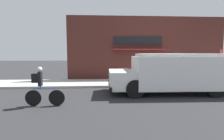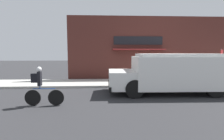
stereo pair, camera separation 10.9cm
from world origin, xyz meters
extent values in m
plane|color=#2B2B2D|center=(0.00, 0.00, 0.00)|extent=(70.00, 70.00, 0.00)
cube|color=#ADAAA3|center=(0.00, 1.35, 0.07)|extent=(28.00, 2.69, 0.13)
cube|color=#4C231E|center=(0.00, 3.13, 2.44)|extent=(12.27, 0.18, 4.88)
cube|color=black|center=(-0.76, 3.02, 3.03)|extent=(3.77, 0.05, 0.63)
cube|color=maroon|center=(-0.76, 2.73, 2.35)|extent=(3.96, 0.62, 0.10)
cube|color=white|center=(0.61, -1.50, 1.11)|extent=(4.94, 2.41, 1.61)
cube|color=white|center=(-2.49, -1.43, 0.75)|extent=(1.37, 2.14, 0.89)
cube|color=white|center=(0.61, -1.50, 1.99)|extent=(4.55, 2.21, 0.14)
cube|color=black|center=(-3.11, -1.41, 0.40)|extent=(0.17, 2.25, 0.24)
cube|color=red|center=(-0.70, -0.07, 1.19)|extent=(0.03, 0.44, 0.44)
cylinder|color=black|center=(-1.95, -0.45, 0.43)|extent=(0.87, 0.28, 0.87)
cylinder|color=black|center=(-2.00, -2.42, 0.43)|extent=(0.87, 0.28, 0.87)
cylinder|color=black|center=(1.90, -0.54, 0.43)|extent=(0.87, 0.28, 0.87)
cylinder|color=black|center=(1.86, -2.51, 0.43)|extent=(0.87, 0.28, 0.87)
cylinder|color=black|center=(-5.36, -3.39, 0.32)|extent=(0.64, 0.06, 0.64)
cylinder|color=black|center=(-6.29, -3.36, 0.32)|extent=(0.64, 0.06, 0.64)
cylinder|color=#234793|center=(-5.82, -3.37, 0.69)|extent=(0.88, 0.06, 0.04)
cylinder|color=#234793|center=(-5.98, -3.37, 0.75)|extent=(0.04, 0.04, 0.12)
cube|color=black|center=(-5.98, -3.37, 1.09)|extent=(0.13, 0.20, 0.56)
sphere|color=white|center=(-5.98, -3.37, 1.47)|extent=(0.19, 0.19, 0.19)
cube|color=black|center=(-6.17, -3.36, 1.12)|extent=(0.26, 0.15, 0.36)
cylinder|color=slate|center=(4.08, 0.43, 1.24)|extent=(0.07, 0.07, 2.21)
cube|color=red|center=(4.08, 0.38, 1.99)|extent=(0.45, 0.45, 0.60)
cylinder|color=#38383D|center=(-0.48, 2.22, 0.59)|extent=(0.44, 0.44, 0.92)
cylinder|color=black|center=(-0.48, 2.22, 1.07)|extent=(0.45, 0.45, 0.04)
camera|label=1|loc=(-3.57, -10.36, 2.14)|focal=28.00mm
camera|label=2|loc=(-3.47, -10.36, 2.14)|focal=28.00mm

